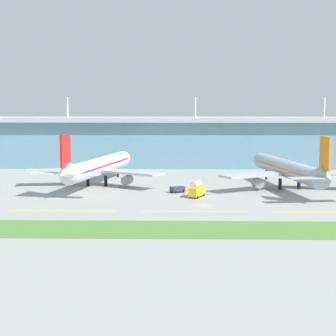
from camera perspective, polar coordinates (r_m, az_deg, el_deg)
name	(u,v)px	position (r m, az deg, el deg)	size (l,w,h in m)	color
ground_plane	(204,206)	(156.02, 3.61, -3.80)	(600.00, 600.00, 0.00)	#9E9E99
terminal_building	(195,141)	(254.26, 2.71, 2.72)	(288.00, 34.00, 30.73)	#6693A8
airliner_near_middle	(98,167)	(194.56, -7.07, 0.14)	(47.83, 64.81, 18.90)	white
airliner_far_middle	(288,169)	(189.55, 12.02, -0.12)	(48.13, 66.61, 18.90)	#ADB2BC
taxiway_stripe_mid_west	(63,211)	(150.41, -10.51, -4.28)	(28.00, 0.70, 0.04)	yellow
taxiway_stripe_centre	(193,212)	(147.33, 2.58, -4.41)	(28.00, 0.70, 0.04)	yellow
taxiway_stripe_mid_east	(325,212)	(151.98, 15.54, -4.30)	(28.00, 0.70, 0.04)	yellow
grass_verge	(209,229)	(126.82, 4.17, -6.20)	(300.00, 18.00, 0.10)	#518438
pushback_tug	(177,189)	(178.24, 0.95, -2.13)	(5.00, 4.41, 1.85)	#333842
fuel_truck	(197,190)	(169.39, 2.91, -2.20)	(5.35, 7.63, 4.95)	gold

